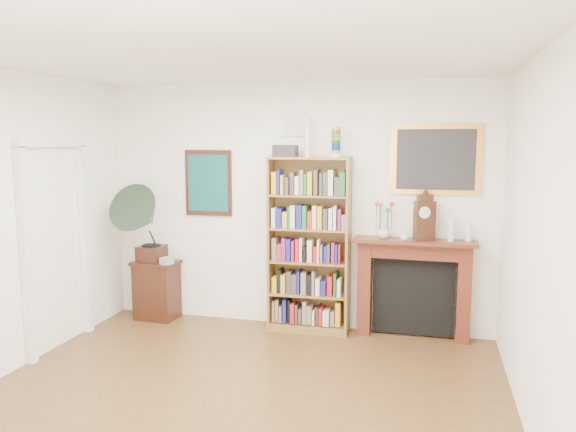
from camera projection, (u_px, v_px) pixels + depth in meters
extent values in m
cube|color=#523218|center=(217.00, 429.00, 4.24)|extent=(4.50, 5.00, 0.01)
cube|color=white|center=(210.00, 46.00, 3.86)|extent=(4.50, 5.00, 0.01)
cube|color=white|center=(295.00, 206.00, 6.45)|extent=(4.50, 0.01, 2.80)
cube|color=white|center=(551.00, 263.00, 3.50)|extent=(0.01, 5.00, 2.80)
cube|color=white|center=(26.00, 257.00, 5.33)|extent=(0.08, 0.08, 2.10)
cube|color=white|center=(85.00, 240.00, 6.24)|extent=(0.08, 0.08, 2.10)
cube|color=white|center=(52.00, 143.00, 5.64)|extent=(0.08, 1.02, 0.08)
cube|color=black|center=(208.00, 183.00, 6.65)|extent=(0.58, 0.03, 0.78)
cube|color=#114D51|center=(208.00, 183.00, 6.63)|extent=(0.50, 0.01, 0.67)
cube|color=white|center=(294.00, 123.00, 6.30)|extent=(0.26, 0.03, 0.30)
cube|color=silver|center=(294.00, 123.00, 6.28)|extent=(0.22, 0.01, 0.26)
cube|color=gold|center=(436.00, 160.00, 5.97)|extent=(0.95, 0.03, 0.75)
cube|color=#262628|center=(436.00, 160.00, 5.96)|extent=(0.82, 0.01, 0.65)
cube|color=brown|center=(271.00, 243.00, 6.39)|extent=(0.04, 0.32, 1.97)
cube|color=brown|center=(348.00, 247.00, 6.17)|extent=(0.04, 0.32, 1.97)
cube|color=brown|center=(309.00, 158.00, 6.15)|extent=(0.92, 0.34, 0.03)
cube|color=brown|center=(309.00, 326.00, 6.41)|extent=(0.92, 0.34, 0.09)
cube|color=brown|center=(312.00, 243.00, 6.42)|extent=(0.91, 0.04, 1.97)
cube|color=brown|center=(309.00, 294.00, 6.36)|extent=(0.86, 0.32, 0.02)
cube|color=brown|center=(309.00, 262.00, 6.30)|extent=(0.86, 0.32, 0.02)
cube|color=brown|center=(309.00, 229.00, 6.25)|extent=(0.86, 0.32, 0.02)
cube|color=brown|center=(309.00, 195.00, 6.20)|extent=(0.86, 0.32, 0.02)
cube|color=black|center=(157.00, 290.00, 6.80)|extent=(0.54, 0.41, 0.71)
cube|color=#551D13|center=(365.00, 287.00, 6.25)|extent=(0.15, 0.20, 1.06)
cube|color=#551D13|center=(464.00, 294.00, 5.99)|extent=(0.15, 0.20, 1.06)
cube|color=#551D13|center=(415.00, 250.00, 6.06)|extent=(1.21, 0.22, 0.17)
cube|color=#551D13|center=(415.00, 241.00, 6.01)|extent=(1.31, 0.33, 0.04)
cube|color=black|center=(413.00, 296.00, 6.19)|extent=(0.88, 0.09, 0.85)
cube|color=black|center=(152.00, 253.00, 6.80)|extent=(0.30, 0.30, 0.18)
cylinder|color=black|center=(151.00, 245.00, 6.78)|extent=(0.23, 0.23, 0.01)
cone|color=#2B3F2E|center=(143.00, 215.00, 6.56)|extent=(0.60, 0.74, 0.75)
cube|color=silver|center=(167.00, 261.00, 6.58)|extent=(0.16, 0.16, 0.08)
cube|color=black|center=(424.00, 221.00, 5.94)|extent=(0.24, 0.19, 0.42)
cylinder|color=white|center=(425.00, 212.00, 5.87)|extent=(0.12, 0.06, 0.12)
cube|color=black|center=(425.00, 198.00, 5.91)|extent=(0.18, 0.15, 0.08)
imported|color=silver|center=(384.00, 231.00, 6.08)|extent=(0.17, 0.17, 0.15)
imported|color=white|center=(404.00, 237.00, 5.96)|extent=(0.11, 0.11, 0.07)
cylinder|color=silver|center=(451.00, 230.00, 5.90)|extent=(0.07, 0.07, 0.24)
cylinder|color=silver|center=(469.00, 232.00, 5.89)|extent=(0.06, 0.06, 0.20)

